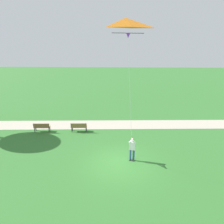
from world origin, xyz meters
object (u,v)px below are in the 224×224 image
object	(u,v)px
person_kite_flyer	(132,147)
park_bench_far_walkway	(42,127)
park_bench_near_walkway	(79,127)
flying_kite	(126,30)

from	to	relation	value
person_kite_flyer	park_bench_far_walkway	xyz separation A→B (m)	(4.70, 8.24, -0.54)
park_bench_near_walkway	flying_kite	bearing A→B (deg)	-150.43
flying_kite	park_bench_near_walkway	xyz separation A→B (m)	(7.18, 4.07, -8.08)
person_kite_flyer	flying_kite	size ratio (longest dim) A/B	0.25
flying_kite	park_bench_far_walkway	distance (m)	13.10
flying_kite	park_bench_near_walkway	world-z (taller)	flying_kite
flying_kite	park_bench_far_walkway	bearing A→B (deg)	47.24
flying_kite	park_bench_near_walkway	size ratio (longest dim) A/B	4.74
park_bench_far_walkway	flying_kite	bearing A→B (deg)	-132.76
flying_kite	person_kite_flyer	bearing A→B (deg)	-16.26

